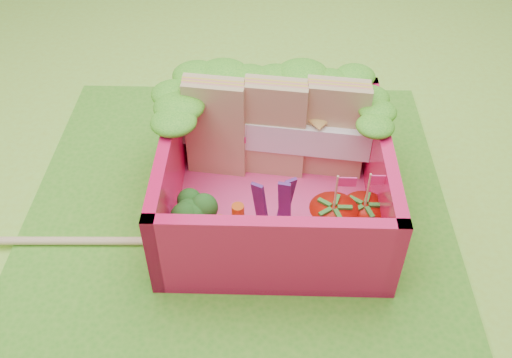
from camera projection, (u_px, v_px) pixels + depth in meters
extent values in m
plane|color=#A4D63C|center=(239.00, 208.00, 3.59)|extent=(14.00, 14.00, 0.00)
cube|color=#4EA926|center=(239.00, 207.00, 3.58)|extent=(2.60, 2.60, 0.03)
cube|color=#F43E83|center=(274.00, 206.00, 3.52)|extent=(1.30, 1.30, 0.05)
cube|color=#EE1450|center=(275.00, 114.00, 3.80)|extent=(1.30, 0.07, 0.55)
cube|color=#EE1450|center=(274.00, 258.00, 2.90)|extent=(1.30, 0.07, 0.55)
cube|color=#EE1450|center=(171.00, 174.00, 3.37)|extent=(0.07, 1.30, 0.55)
cube|color=#EE1450|center=(379.00, 178.00, 3.34)|extent=(0.07, 1.30, 0.55)
ellipsoid|color=#1F8C19|center=(196.00, 73.00, 3.56)|extent=(0.30, 0.30, 0.11)
ellipsoid|color=#1F8C19|center=(223.00, 73.00, 3.56)|extent=(0.30, 0.30, 0.11)
ellipsoid|color=#1F8C19|center=(249.00, 74.00, 3.56)|extent=(0.30, 0.30, 0.11)
ellipsoid|color=#1F8C19|center=(276.00, 74.00, 3.55)|extent=(0.30, 0.30, 0.11)
ellipsoid|color=#1F8C19|center=(303.00, 75.00, 3.55)|extent=(0.30, 0.30, 0.11)
ellipsoid|color=#1F8C19|center=(329.00, 75.00, 3.55)|extent=(0.30, 0.30, 0.11)
ellipsoid|color=#1F8C19|center=(356.00, 75.00, 3.54)|extent=(0.30, 0.30, 0.11)
ellipsoid|color=#1F8C19|center=(173.00, 119.00, 3.21)|extent=(0.27, 0.27, 0.10)
ellipsoid|color=#1F8C19|center=(176.00, 105.00, 3.31)|extent=(0.27, 0.27, 0.10)
ellipsoid|color=#1F8C19|center=(179.00, 91.00, 3.42)|extent=(0.27, 0.27, 0.10)
ellipsoid|color=#1F8C19|center=(379.00, 123.00, 3.19)|extent=(0.27, 0.27, 0.10)
ellipsoid|color=#1F8C19|center=(376.00, 108.00, 3.29)|extent=(0.27, 0.27, 0.10)
ellipsoid|color=#1F8C19|center=(373.00, 94.00, 3.39)|extent=(0.27, 0.27, 0.10)
cube|color=tan|center=(215.00, 127.00, 3.53)|extent=(0.39, 0.19, 0.66)
cube|color=tan|center=(275.00, 128.00, 3.53)|extent=(0.39, 0.19, 0.66)
cube|color=tan|center=(335.00, 129.00, 3.52)|extent=(0.39, 0.19, 0.66)
cube|color=white|center=(275.00, 132.00, 3.55)|extent=(1.20, 0.32, 0.20)
cylinder|color=#5A8C44|center=(193.00, 227.00, 3.27)|extent=(0.12, 0.12, 0.14)
ellipsoid|color=#16521D|center=(191.00, 212.00, 3.18)|extent=(0.32, 0.32, 0.12)
cylinder|color=#D84912|center=(221.00, 233.00, 3.17)|extent=(0.07, 0.07, 0.24)
cylinder|color=#D84912|center=(238.00, 223.00, 3.20)|extent=(0.07, 0.07, 0.27)
cube|color=#451B61|center=(260.00, 204.00, 3.23)|extent=(0.07, 0.05, 0.38)
cube|color=#451B61|center=(285.00, 203.00, 3.24)|extent=(0.07, 0.03, 0.38)
cube|color=#451B61|center=(286.00, 200.00, 3.26)|extent=(0.07, 0.05, 0.38)
cone|color=red|center=(332.00, 225.00, 3.19)|extent=(0.27, 0.27, 0.27)
cylinder|color=#E2B37F|center=(336.00, 193.00, 3.02)|extent=(0.01, 0.01, 0.24)
cube|color=#F9297F|center=(347.00, 182.00, 2.96)|extent=(0.10, 0.01, 0.06)
cone|color=red|center=(362.00, 221.00, 3.23)|extent=(0.25, 0.25, 0.25)
cylinder|color=#E2B37F|center=(368.00, 190.00, 3.06)|extent=(0.01, 0.01, 0.24)
cube|color=#F9297F|center=(379.00, 180.00, 3.01)|extent=(0.10, 0.01, 0.06)
cube|color=green|center=(356.00, 205.00, 3.46)|extent=(0.33, 0.11, 0.05)
cube|color=green|center=(360.00, 236.00, 3.28)|extent=(0.32, 0.08, 0.05)
cube|color=green|center=(308.00, 245.00, 3.22)|extent=(0.19, 0.32, 0.05)
cube|color=green|center=(356.00, 229.00, 3.32)|extent=(0.30, 0.24, 0.05)
cube|color=#D5B675|center=(63.00, 242.00, 3.32)|extent=(2.44, 0.10, 0.04)
cube|color=#D5B675|center=(73.00, 240.00, 3.33)|extent=(2.44, 0.10, 0.04)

